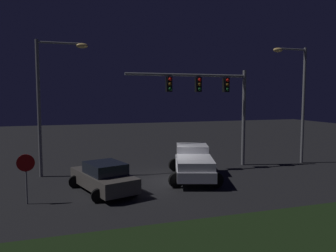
{
  "coord_description": "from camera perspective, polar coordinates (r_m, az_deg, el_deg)",
  "views": [
    {
      "loc": [
        -5.88,
        -17.39,
        4.75
      ],
      "look_at": [
        0.11,
        1.15,
        3.0
      ],
      "focal_mm": 35.57,
      "sensor_mm": 36.0,
      "label": 1
    }
  ],
  "objects": [
    {
      "name": "ground_plane",
      "position": [
        18.96,
        0.77,
        -9.38
      ],
      "size": [
        80.0,
        80.0,
        0.0
      ],
      "primitive_type": "plane",
      "color": "black"
    },
    {
      "name": "grass_median",
      "position": [
        11.36,
        16.17,
        -19.54
      ],
      "size": [
        26.47,
        5.64,
        0.1
      ],
      "primitive_type": "cube",
      "color": "black",
      "rests_on": "ground_plane"
    },
    {
      "name": "pickup_truck",
      "position": [
        19.48,
        4.34,
        -5.99
      ],
      "size": [
        3.97,
        5.75,
        1.8
      ],
      "rotation": [
        0.0,
        0.0,
        1.25
      ],
      "color": "silver",
      "rests_on": "ground_plane"
    },
    {
      "name": "car_sedan",
      "position": [
        16.99,
        -10.96,
        -8.62
      ],
      "size": [
        3.29,
        4.74,
        1.51
      ],
      "rotation": [
        0.0,
        0.0,
        1.87
      ],
      "color": "#514C47",
      "rests_on": "ground_plane"
    },
    {
      "name": "traffic_signal_gantry",
      "position": [
        22.17,
        7.49,
        5.47
      ],
      "size": [
        8.32,
        0.56,
        6.5
      ],
      "color": "slate",
      "rests_on": "ground_plane"
    },
    {
      "name": "street_lamp_left",
      "position": [
        20.72,
        -19.62,
        5.74
      ],
      "size": [
        2.96,
        0.44,
        7.99
      ],
      "color": "slate",
      "rests_on": "ground_plane"
    },
    {
      "name": "street_lamp_right",
      "position": [
        25.01,
        21.31,
        5.62
      ],
      "size": [
        2.7,
        0.44,
        8.11
      ],
      "color": "slate",
      "rests_on": "ground_plane"
    },
    {
      "name": "stop_sign",
      "position": [
        15.92,
        -23.17,
        -6.84
      ],
      "size": [
        0.76,
        0.08,
        2.23
      ],
      "color": "slate",
      "rests_on": "ground_plane"
    }
  ]
}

